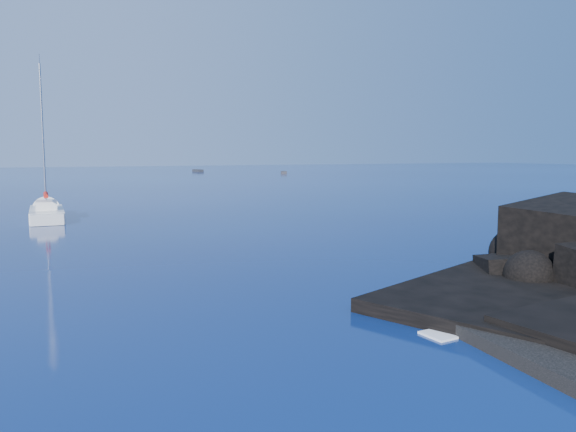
% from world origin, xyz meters
% --- Properties ---
extents(ground, '(400.00, 400.00, 0.00)m').
position_xyz_m(ground, '(0.00, 0.00, 0.00)').
color(ground, '#040E3B').
rests_on(ground, ground).
extents(surf_foam, '(10.00, 8.00, 0.06)m').
position_xyz_m(surf_foam, '(5.00, 5.00, 0.00)').
color(surf_foam, white).
rests_on(surf_foam, ground).
extents(sailboat, '(2.51, 11.05, 11.54)m').
position_xyz_m(sailboat, '(-8.78, 36.35, 0.00)').
color(sailboat, silver).
rests_on(sailboat, ground).
extents(distant_boat_a, '(1.84, 4.74, 0.62)m').
position_xyz_m(distant_boat_a, '(29.91, 133.29, 0.00)').
color(distant_boat_a, '#27282D').
rests_on(distant_boat_a, ground).
extents(distant_boat_b, '(2.94, 4.52, 0.58)m').
position_xyz_m(distant_boat_b, '(44.80, 112.05, 0.00)').
color(distant_boat_b, '#27262C').
rests_on(distant_boat_b, ground).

